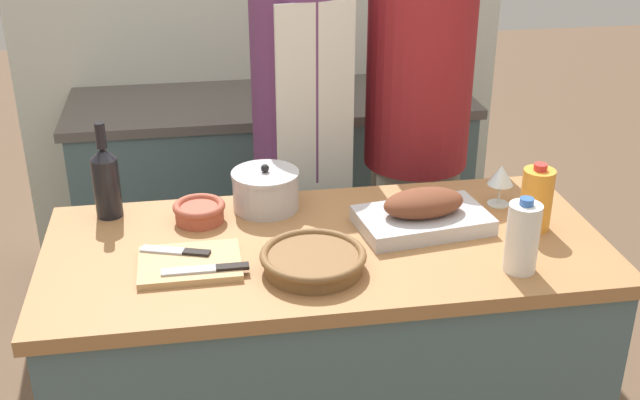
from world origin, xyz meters
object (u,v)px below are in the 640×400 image
(juice_jug, at_px, (536,199))
(knife_paring, at_px, (178,251))
(knife_chef, at_px, (209,269))
(wine_glass_left, at_px, (501,176))
(condiment_bottle_tall, at_px, (314,79))
(wicker_basket, at_px, (313,260))
(stock_pot, at_px, (266,190))
(wine_bottle_green, at_px, (106,180))
(roasting_pan, at_px, (423,213))
(condiment_bottle_short, at_px, (404,63))
(cutting_board, at_px, (190,263))
(mixing_bowl, at_px, (199,211))
(person_cook_aproned, at_px, (301,130))
(milk_jug, at_px, (522,237))
(person_cook_guest, at_px, (417,129))

(juice_jug, height_order, knife_paring, juice_jug)
(knife_chef, bearing_deg, knife_paring, 125.73)
(wine_glass_left, relative_size, condiment_bottle_tall, 0.65)
(wicker_basket, bearing_deg, stock_pot, 102.13)
(wine_bottle_green, distance_m, knife_chef, 0.48)
(roasting_pan, xyz_separation_m, wine_bottle_green, (-0.87, 0.22, 0.07))
(wicker_basket, bearing_deg, wine_bottle_green, 142.81)
(knife_chef, bearing_deg, condiment_bottle_short, 60.93)
(cutting_board, distance_m, mixing_bowl, 0.26)
(condiment_bottle_tall, height_order, person_cook_aproned, person_cook_aproned)
(wicker_basket, xyz_separation_m, wine_bottle_green, (-0.53, 0.40, 0.08))
(condiment_bottle_short, relative_size, person_cook_aproned, 0.10)
(cutting_board, distance_m, stock_pot, 0.39)
(roasting_pan, xyz_separation_m, condiment_bottle_short, (0.35, 1.53, -0.01))
(knife_chef, bearing_deg, wicker_basket, -2.69)
(stock_pot, bearing_deg, wicker_basket, -77.87)
(milk_jug, height_order, person_cook_guest, person_cook_guest)
(cutting_board, relative_size, juice_jug, 1.35)
(knife_paring, bearing_deg, person_cook_guest, 40.98)
(condiment_bottle_short, bearing_deg, knife_paring, -122.60)
(milk_jug, bearing_deg, wicker_basket, 171.05)
(condiment_bottle_tall, bearing_deg, knife_paring, -112.43)
(wine_bottle_green, xyz_separation_m, knife_chef, (0.27, -0.39, -0.09))
(roasting_pan, relative_size, mixing_bowl, 2.57)
(wine_glass_left, bearing_deg, condiment_bottle_tall, 106.63)
(roasting_pan, bearing_deg, milk_jug, -56.14)
(juice_jug, height_order, condiment_bottle_tall, juice_jug)
(milk_jug, relative_size, wine_bottle_green, 0.71)
(stock_pot, bearing_deg, mixing_bowl, -164.42)
(cutting_board, distance_m, person_cook_guest, 1.13)
(person_cook_aproned, bearing_deg, juice_jug, -62.74)
(juice_jug, distance_m, milk_jug, 0.25)
(roasting_pan, bearing_deg, wine_glass_left, 22.53)
(condiment_bottle_short, bearing_deg, roasting_pan, -102.73)
(roasting_pan, height_order, wicker_basket, roasting_pan)
(cutting_board, relative_size, wine_glass_left, 2.08)
(mixing_bowl, xyz_separation_m, wine_glass_left, (0.88, -0.03, 0.06))
(cutting_board, height_order, person_cook_guest, person_cook_guest)
(roasting_pan, bearing_deg, cutting_board, -169.83)
(stock_pot, height_order, mixing_bowl, stock_pot)
(mixing_bowl, distance_m, wine_glass_left, 0.88)
(stock_pot, bearing_deg, knife_chef, -116.18)
(wine_bottle_green, height_order, knife_chef, wine_bottle_green)
(person_cook_guest, bearing_deg, wicker_basket, -112.90)
(wine_bottle_green, bearing_deg, knife_chef, -55.44)
(wicker_basket, relative_size, wine_bottle_green, 0.96)
(cutting_board, xyz_separation_m, condiment_bottle_tall, (0.55, 1.45, 0.03))
(roasting_pan, height_order, wine_bottle_green, wine_bottle_green)
(wine_bottle_green, bearing_deg, condiment_bottle_short, 47.15)
(wine_glass_left, relative_size, person_cook_guest, 0.07)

